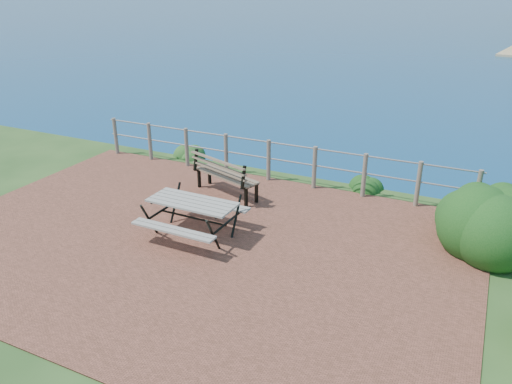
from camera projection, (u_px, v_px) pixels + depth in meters
ground at (194, 241)px, 9.26m from camera, size 10.00×7.00×0.12m
safety_railing at (269, 158)px, 11.81m from camera, size 9.40×0.10×1.00m
picnic_table at (193, 214)px, 9.29m from camera, size 1.67×1.44×0.70m
park_bench at (226, 169)px, 10.98m from camera, size 1.72×0.94×0.94m
shrub_right_front at (485, 251)px, 8.92m from camera, size 1.46×1.46×2.08m
shrub_right_edge at (485, 218)px, 10.17m from camera, size 0.95×0.95×1.37m
shrub_lip_west at (189, 155)px, 13.80m from camera, size 0.71×0.71×0.43m
shrub_lip_east at (372, 188)px, 11.61m from camera, size 0.79×0.79×0.54m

